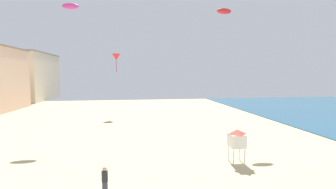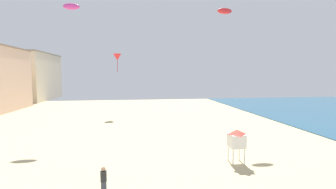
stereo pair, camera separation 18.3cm
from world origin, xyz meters
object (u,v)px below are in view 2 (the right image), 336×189
object	(u,v)px
kite_flyer	(104,179)
lifeguard_stand	(237,139)
kite_red_delta	(117,57)
kite_magenta_parafoil_2	(71,6)
kite_red_parafoil	(225,11)

from	to	relation	value
kite_flyer	lifeguard_stand	size ratio (longest dim) A/B	0.64
kite_red_delta	kite_magenta_parafoil_2	xyz separation A→B (m)	(-4.49, -10.86, 5.19)
kite_red_parafoil	kite_magenta_parafoil_2	bearing A→B (deg)	167.75
lifeguard_stand	kite_magenta_parafoil_2	world-z (taller)	kite_magenta_parafoil_2
kite_flyer	kite_red_parafoil	world-z (taller)	kite_red_parafoil
kite_red_delta	lifeguard_stand	bearing A→B (deg)	-66.46
kite_red_delta	kite_magenta_parafoil_2	world-z (taller)	kite_magenta_parafoil_2
kite_flyer	kite_red_delta	distance (m)	29.50
lifeguard_stand	kite_red_delta	distance (m)	27.93
kite_red_delta	kite_red_parafoil	bearing A→B (deg)	-47.75
kite_flyer	kite_red_delta	bearing A→B (deg)	-24.40
lifeguard_stand	kite_red_parafoil	world-z (taller)	kite_red_parafoil
kite_red_delta	kite_red_parafoil	world-z (taller)	kite_red_parafoil
kite_flyer	kite_magenta_parafoil_2	xyz separation A→B (m)	(-5.84, 17.25, 14.03)
kite_magenta_parafoil_2	kite_red_parafoil	size ratio (longest dim) A/B	1.12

